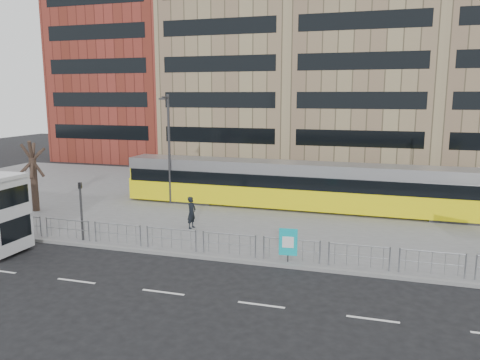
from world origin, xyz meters
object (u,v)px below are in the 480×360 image
(pedestrian, at_px, (192,213))
(ad_panel, at_px, (288,242))
(lamp_post_west, at_px, (169,145))
(tram, at_px, (315,186))
(bare_tree, at_px, (31,138))
(traffic_light_west, at_px, (81,204))

(pedestrian, bearing_deg, ad_panel, -113.36)
(pedestrian, relative_size, lamp_post_west, 0.24)
(tram, bearing_deg, pedestrian, -132.60)
(bare_tree, bearing_deg, traffic_light_west, -34.29)
(traffic_light_west, bearing_deg, ad_panel, -6.40)
(tram, xyz_separation_m, bare_tree, (-17.61, -5.60, 3.22))
(pedestrian, distance_m, lamp_post_west, 7.37)
(tram, xyz_separation_m, ad_panel, (0.18, -10.41, -0.64))
(traffic_light_west, distance_m, bare_tree, 8.69)
(tram, xyz_separation_m, traffic_light_west, (-10.82, -10.24, 0.41))
(lamp_post_west, bearing_deg, bare_tree, -149.61)
(tram, relative_size, ad_panel, 16.83)
(pedestrian, xyz_separation_m, lamp_post_west, (-3.84, 5.39, 3.24))
(tram, xyz_separation_m, lamp_post_west, (-10.00, -1.14, 2.60))
(ad_panel, bearing_deg, traffic_light_west, 174.26)
(tram, distance_m, pedestrian, 8.99)
(traffic_light_west, relative_size, bare_tree, 0.46)
(tram, height_order, bare_tree, bare_tree)
(ad_panel, distance_m, bare_tree, 18.83)
(lamp_post_west, relative_size, bare_tree, 1.13)
(traffic_light_west, distance_m, lamp_post_west, 9.40)
(tram, distance_m, traffic_light_west, 14.90)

